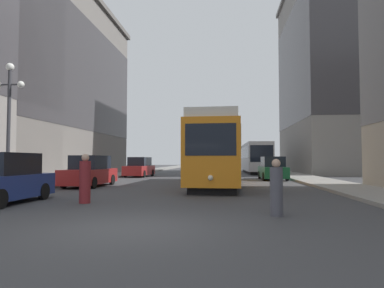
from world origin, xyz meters
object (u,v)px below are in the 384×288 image
(parked_car_left_mid, at_px, (140,168))
(transit_bus, at_px, (255,157))
(parked_car_left_far, at_px, (90,172))
(lamp_post_left_near, at_px, (9,107))
(parked_car_left_near, at_px, (2,180))
(pedestrian_crossing_near, at_px, (85,180))
(parked_car_right_far, at_px, (273,169))
(streetcar, at_px, (219,151))
(pedestrian_crossing_far, at_px, (276,189))

(parked_car_left_mid, bearing_deg, transit_bus, 43.20)
(parked_car_left_far, bearing_deg, lamp_post_left_near, -110.60)
(parked_car_left_near, height_order, parked_car_left_far, same)
(parked_car_left_far, bearing_deg, pedestrian_crossing_near, -68.01)
(parked_car_left_mid, height_order, pedestrian_crossing_near, parked_car_left_mid)
(parked_car_left_mid, bearing_deg, pedestrian_crossing_near, -78.56)
(lamp_post_left_near, bearing_deg, parked_car_right_far, 43.15)
(streetcar, xyz_separation_m, parked_car_left_mid, (-7.59, 9.86, -1.26))
(streetcar, distance_m, parked_car_left_near, 12.40)
(transit_bus, bearing_deg, parked_car_left_near, -112.48)
(streetcar, distance_m, pedestrian_crossing_near, 10.55)
(parked_car_right_far, bearing_deg, parked_car_left_near, 52.44)
(parked_car_left_far, distance_m, lamp_post_left_near, 6.08)
(transit_bus, bearing_deg, parked_car_left_far, -119.29)
(parked_car_left_near, distance_m, pedestrian_crossing_far, 9.58)
(streetcar, distance_m, pedestrian_crossing_far, 11.77)
(parked_car_left_mid, height_order, lamp_post_left_near, lamp_post_left_near)
(parked_car_left_near, relative_size, parked_car_left_far, 0.91)
(parked_car_left_far, xyz_separation_m, pedestrian_crossing_near, (2.94, -7.57, -0.02))
(streetcar, height_order, transit_bus, streetcar)
(transit_bus, distance_m, lamp_post_left_near, 29.61)
(streetcar, height_order, parked_car_left_mid, streetcar)
(parked_car_left_near, height_order, pedestrian_crossing_far, parked_car_left_near)
(pedestrian_crossing_near, bearing_deg, parked_car_right_far, -103.44)
(parked_car_left_near, distance_m, parked_car_left_mid, 19.58)
(streetcar, bearing_deg, parked_car_left_near, -125.94)
(transit_bus, distance_m, parked_car_left_near, 31.58)
(streetcar, height_order, pedestrian_crossing_near, streetcar)
(parked_car_left_mid, bearing_deg, parked_car_left_near, -87.24)
(parked_car_left_near, bearing_deg, parked_car_left_far, 89.60)
(pedestrian_crossing_far, distance_m, lamp_post_left_near, 12.75)
(parked_car_left_near, bearing_deg, pedestrian_crossing_near, 6.39)
(pedestrian_crossing_near, relative_size, pedestrian_crossing_far, 1.12)
(parked_car_left_far, distance_m, pedestrian_crossing_near, 8.12)
(parked_car_left_mid, relative_size, lamp_post_left_near, 0.80)
(pedestrian_crossing_far, bearing_deg, parked_car_left_far, -99.65)
(streetcar, distance_m, lamp_post_left_near, 11.75)
(pedestrian_crossing_near, bearing_deg, parked_car_left_near, 22.88)
(parked_car_left_near, distance_m, pedestrian_crossing_near, 2.96)
(pedestrian_crossing_near, xyz_separation_m, pedestrian_crossing_far, (6.47, -2.18, -0.09))
(pedestrian_crossing_far, height_order, lamp_post_left_near, lamp_post_left_near)
(parked_car_right_far, height_order, parked_car_left_far, same)
(parked_car_left_near, bearing_deg, parked_car_left_mid, 89.60)
(pedestrian_crossing_far, bearing_deg, parked_car_left_near, -64.64)
(parked_car_right_far, relative_size, lamp_post_left_near, 0.77)
(parked_car_left_near, bearing_deg, lamp_post_left_near, 121.36)
(parked_car_left_mid, relative_size, pedestrian_crossing_near, 2.64)
(transit_bus, height_order, parked_car_left_mid, transit_bus)
(parked_car_left_near, xyz_separation_m, parked_car_left_mid, (0.00, 19.58, 0.00))
(parked_car_left_far, bearing_deg, pedestrian_crossing_far, -45.23)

